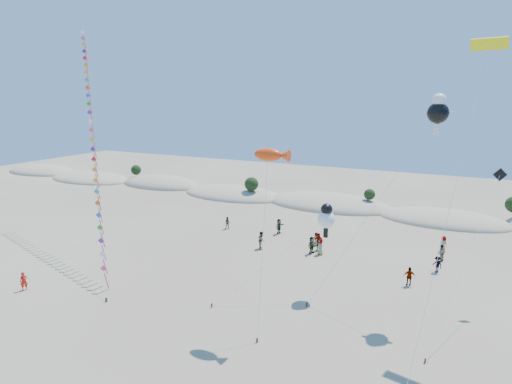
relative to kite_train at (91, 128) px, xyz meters
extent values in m
plane|color=#7C6F56|center=(17.72, -17.50, -12.73)|extent=(160.00, 160.00, 0.00)
ellipsoid|color=tan|center=(-46.28, 28.10, -12.73)|extent=(17.00, 9.35, 3.20)
ellipsoid|color=#253A15|center=(-46.28, 28.10, -11.85)|extent=(13.60, 6.12, 0.68)
ellipsoid|color=tan|center=(-30.28, 26.70, -12.73)|extent=(18.00, 9.90, 2.80)
ellipsoid|color=#253A15|center=(-30.28, 26.70, -11.96)|extent=(14.40, 6.48, 0.72)
ellipsoid|color=tan|center=(-14.28, 28.50, -12.73)|extent=(16.00, 8.80, 3.60)
ellipsoid|color=#253A15|center=(-14.28, 28.50, -11.74)|extent=(12.80, 5.76, 0.64)
ellipsoid|color=tan|center=(1.72, 27.10, -12.73)|extent=(17.60, 9.68, 3.00)
ellipsoid|color=#253A15|center=(1.72, 27.10, -11.90)|extent=(14.08, 6.34, 0.70)
ellipsoid|color=tan|center=(17.72, 27.80, -12.73)|extent=(19.00, 10.45, 3.40)
ellipsoid|color=#253A15|center=(17.72, 27.80, -11.79)|extent=(15.20, 6.84, 0.76)
ellipsoid|color=tan|center=(33.72, 26.40, -12.73)|extent=(16.40, 9.02, 2.80)
ellipsoid|color=#253A15|center=(33.72, 26.40, -11.96)|extent=(13.12, 5.90, 0.66)
sphere|color=black|center=(-20.28, 28.70, -10.37)|extent=(1.90, 1.90, 1.90)
sphere|color=black|center=(5.72, 25.90, -10.25)|extent=(2.20, 2.20, 2.20)
sphere|color=black|center=(23.72, 27.90, -10.49)|extent=(1.60, 1.60, 1.60)
cube|color=#3F2D1E|center=(11.07, -10.15, -12.55)|extent=(0.12, 0.12, 0.35)
cylinder|color=silver|center=(0.73, -0.69, -0.74)|extent=(20.72, 18.94, 24.00)
cube|color=#F44D7E|center=(9.39, -8.61, -10.78)|extent=(1.10, 0.43, 1.16)
cube|color=#E05E79|center=(9.57, -8.56, -11.88)|extent=(0.19, 0.45, 1.55)
cube|color=white|center=(8.63, -7.91, -9.90)|extent=(1.10, 0.43, 1.16)
cube|color=#E05E79|center=(8.81, -7.86, -11.00)|extent=(0.19, 0.45, 1.55)
cube|color=purple|center=(7.87, -7.22, -9.02)|extent=(1.10, 0.43, 1.16)
cube|color=#E05E79|center=(8.05, -7.17, -10.12)|extent=(0.19, 0.45, 1.55)
cube|color=green|center=(7.11, -6.53, -8.14)|extent=(1.10, 0.43, 1.16)
cube|color=#E05E79|center=(7.29, -6.48, -9.24)|extent=(0.19, 0.45, 1.55)
cube|color=blue|center=(6.35, -5.83, -7.25)|extent=(1.10, 0.43, 1.16)
cube|color=#E05E79|center=(6.53, -5.78, -8.35)|extent=(0.19, 0.45, 1.55)
cube|color=#FF5F15|center=(5.59, -5.14, -6.37)|extent=(1.10, 0.43, 1.16)
cube|color=#E05E79|center=(5.77, -5.09, -7.47)|extent=(0.19, 0.45, 1.55)
cube|color=#19BDA4|center=(4.83, -4.44, -5.49)|extent=(1.10, 0.43, 1.16)
cube|color=#E05E79|center=(5.01, -4.39, -6.59)|extent=(0.19, 0.45, 1.55)
cube|color=yellow|center=(4.07, -3.75, -4.61)|extent=(1.10, 0.43, 1.16)
cube|color=#E05E79|center=(4.25, -3.70, -5.71)|extent=(0.19, 0.45, 1.55)
cube|color=gold|center=(3.31, -3.05, -3.73)|extent=(1.10, 0.43, 1.16)
cube|color=#E05E79|center=(3.49, -3.00, -4.83)|extent=(0.19, 0.45, 1.55)
cube|color=red|center=(2.55, -2.36, -2.85)|extent=(1.10, 0.43, 1.16)
cube|color=#E05E79|center=(2.73, -2.31, -3.95)|extent=(0.19, 0.45, 1.55)
cube|color=#4A228B|center=(1.79, -1.66, -1.97)|extent=(1.10, 0.43, 1.16)
cube|color=#E05E79|center=(1.97, -1.61, -3.07)|extent=(0.19, 0.45, 1.55)
cube|color=#B5DB19|center=(1.03, -0.97, -1.08)|extent=(1.10, 0.43, 1.16)
cube|color=#E05E79|center=(1.21, -0.92, -2.18)|extent=(0.19, 0.45, 1.55)
cube|color=#F44D7E|center=(0.27, -0.27, -0.20)|extent=(1.10, 0.43, 1.16)
cube|color=#E05E79|center=(0.45, -0.22, -1.30)|extent=(0.19, 0.45, 1.55)
cube|color=white|center=(-0.49, 0.42, 0.68)|extent=(1.10, 0.43, 1.16)
cube|color=#E05E79|center=(-0.31, 0.47, -0.42)|extent=(0.19, 0.45, 1.55)
cube|color=purple|center=(-1.25, 1.12, 1.56)|extent=(1.10, 0.43, 1.16)
cube|color=#E05E79|center=(-1.07, 1.17, 0.46)|extent=(0.19, 0.45, 1.55)
cube|color=green|center=(-2.01, 1.81, 2.44)|extent=(1.10, 0.43, 1.16)
cube|color=#E05E79|center=(-1.83, 1.86, 1.34)|extent=(0.19, 0.45, 1.55)
cube|color=blue|center=(-2.77, 2.51, 3.32)|extent=(1.10, 0.43, 1.16)
cube|color=#E05E79|center=(-2.59, 2.56, 2.22)|extent=(0.19, 0.45, 1.55)
cube|color=#FF5F15|center=(-3.53, 3.20, 4.20)|extent=(1.10, 0.43, 1.16)
cube|color=#E05E79|center=(-3.35, 3.25, 3.10)|extent=(0.19, 0.45, 1.55)
cube|color=#19BDA4|center=(-4.29, 3.90, 5.08)|extent=(1.10, 0.43, 1.16)
cube|color=#E05E79|center=(-4.11, 3.95, 3.98)|extent=(0.19, 0.45, 1.55)
cube|color=yellow|center=(-5.05, 4.59, 5.97)|extent=(1.10, 0.43, 1.16)
cube|color=#E05E79|center=(-4.87, 4.64, 4.87)|extent=(0.19, 0.45, 1.55)
cube|color=gold|center=(-5.81, 5.29, 6.85)|extent=(1.10, 0.43, 1.16)
cube|color=#E05E79|center=(-5.63, 5.34, 5.75)|extent=(0.19, 0.45, 1.55)
cube|color=red|center=(-6.57, 5.98, 7.73)|extent=(1.10, 0.43, 1.16)
cube|color=#E05E79|center=(-6.39, 6.03, 6.63)|extent=(0.19, 0.45, 1.55)
cube|color=#4A228B|center=(-7.33, 6.68, 8.61)|extent=(1.10, 0.43, 1.16)
cube|color=#E05E79|center=(-7.15, 6.73, 7.51)|extent=(0.19, 0.45, 1.55)
cube|color=#B5DB19|center=(-8.10, 7.37, 9.49)|extent=(1.10, 0.43, 1.16)
cube|color=#E05E79|center=(-7.92, 7.42, 8.39)|extent=(0.19, 0.45, 1.55)
cube|color=#F44D7E|center=(-8.86, 8.07, 10.37)|extent=(1.10, 0.43, 1.16)
cube|color=#E05E79|center=(-8.68, 8.12, 9.27)|extent=(0.19, 0.45, 1.55)
cube|color=white|center=(-9.62, 8.76, 11.25)|extent=(1.10, 0.43, 1.16)
cube|color=#E05E79|center=(-9.44, 8.81, 10.15)|extent=(0.19, 0.45, 1.55)
cube|color=#3F2D1E|center=(24.36, -9.97, -12.58)|extent=(0.10, 0.10, 0.30)
cylinder|color=silver|center=(24.00, -8.43, -6.66)|extent=(0.74, 3.11, 12.14)
ellipsoid|color=#F33F0C|center=(23.64, -6.89, -0.60)|extent=(2.01, 0.89, 0.89)
cone|color=#F33F0C|center=(24.77, -6.89, -0.60)|extent=(0.81, 0.81, 0.81)
cube|color=#3F2D1E|center=(19.06, -7.16, -12.58)|extent=(0.10, 0.10, 0.30)
cylinder|color=silver|center=(22.54, -3.97, -9.58)|extent=(7.00, 6.41, 6.32)
sphere|color=white|center=(26.02, -0.78, -6.43)|extent=(1.42, 1.42, 1.42)
sphere|color=black|center=(26.02, -0.78, -5.58)|extent=(0.95, 0.95, 0.95)
cube|color=black|center=(26.02, -0.78, -7.54)|extent=(0.35, 0.18, 0.80)
cube|color=#3F2D1E|center=(25.62, -3.78, -12.58)|extent=(0.10, 0.10, 0.30)
cylinder|color=silver|center=(29.55, -1.37, -5.34)|extent=(7.90, 4.84, 14.80)
sphere|color=black|center=(33.49, 1.03, 2.06)|extent=(1.52, 1.52, 1.52)
sphere|color=white|center=(33.49, 1.03, 2.96)|extent=(0.99, 0.99, 0.99)
cube|color=white|center=(33.49, 1.03, 0.90)|extent=(0.35, 0.18, 0.80)
cube|color=white|center=(32.79, 1.03, 2.06)|extent=(0.60, 0.15, 0.25)
cube|color=white|center=(34.19, 1.03, 2.06)|extent=(0.60, 0.15, 0.25)
cylinder|color=silver|center=(35.05, -6.45, -3.11)|extent=(2.44, 12.01, 19.25)
cube|color=#F5F10C|center=(36.26, -0.46, 6.51)|extent=(2.23, 0.91, 0.79)
cube|color=black|center=(36.26, -0.44, 6.51)|extent=(2.16, 0.56, 0.19)
cube|color=#3F2D1E|center=(34.57, -7.42, -12.58)|extent=(0.10, 0.10, 0.30)
cylinder|color=silver|center=(36.32, -1.71, -7.65)|extent=(3.52, 11.44, 10.17)
cube|color=black|center=(38.06, 4.00, -2.58)|extent=(1.01, 0.30, 1.03)
imported|color=red|center=(3.31, -11.61, -11.93)|extent=(0.64, 0.69, 1.59)
imported|color=slate|center=(16.85, 6.35, -11.79)|extent=(1.07, 1.15, 1.88)
imported|color=slate|center=(21.82, 9.81, -11.98)|extent=(0.86, 0.85, 1.50)
imported|color=slate|center=(22.48, 8.57, -11.79)|extent=(1.16, 0.63, 1.88)
imported|color=slate|center=(23.07, 7.42, -11.86)|extent=(0.92, 1.01, 1.73)
imported|color=slate|center=(22.15, 7.36, -11.83)|extent=(0.88, 1.75, 1.81)
imported|color=slate|center=(34.37, 13.94, -11.87)|extent=(0.99, 0.95, 1.71)
imported|color=slate|center=(34.29, 10.95, -11.88)|extent=(0.94, 1.02, 1.70)
imported|color=slate|center=(10.14, 10.73, -11.96)|extent=(0.89, 0.79, 1.53)
imported|color=slate|center=(32.25, 3.68, -11.89)|extent=(1.06, 0.65, 1.68)
imported|color=slate|center=(34.18, 7.87, -11.96)|extent=(1.13, 1.04, 1.53)
imported|color=slate|center=(16.51, 11.91, -11.83)|extent=(0.76, 1.72, 1.79)
camera|label=1|loc=(35.60, -32.87, 3.22)|focal=30.00mm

